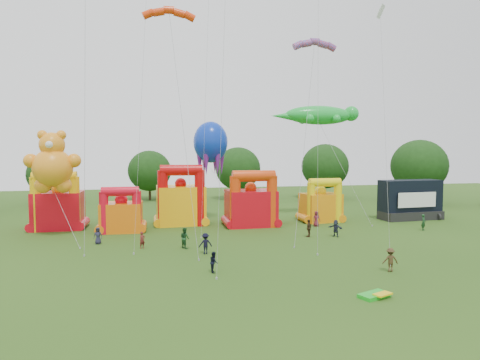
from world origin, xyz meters
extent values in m
plane|color=#284A14|center=(0.00, 0.00, 0.00)|extent=(160.00, 160.00, 0.00)
cylinder|color=#352314|center=(36.70, 42.36, 1.86)|extent=(0.44, 0.44, 3.72)
ellipsoid|color=#163710|center=(36.70, 42.36, 6.41)|extent=(9.30, 9.30, 8.89)
cylinder|color=#352314|center=(24.11, 52.80, 1.75)|extent=(0.44, 0.44, 3.51)
ellipsoid|color=#163710|center=(24.11, 52.80, 6.04)|extent=(8.77, 8.78, 8.39)
cylinder|color=#352314|center=(7.83, 54.48, 1.65)|extent=(0.44, 0.44, 3.30)
ellipsoid|color=#163710|center=(7.83, 54.48, 5.68)|extent=(8.25, 8.25, 7.88)
cylinder|color=#352314|center=(-8.12, 56.46, 1.55)|extent=(0.44, 0.44, 3.09)
ellipsoid|color=#163710|center=(-8.12, 56.46, 5.32)|extent=(7.73, 7.72, 7.38)
cylinder|color=#352314|center=(-24.53, 53.71, 1.44)|extent=(0.44, 0.44, 2.88)
ellipsoid|color=#163710|center=(-24.53, 53.71, 4.96)|extent=(7.20, 7.20, 6.88)
cube|color=red|center=(-18.06, 29.45, 2.13)|extent=(5.27, 4.23, 4.26)
cylinder|color=yellow|center=(-20.10, 27.92, 3.05)|extent=(1.16, 1.16, 6.09)
cylinder|color=yellow|center=(-16.01, 27.92, 3.05)|extent=(1.16, 1.16, 6.09)
cylinder|color=yellow|center=(-18.06, 27.92, 6.09)|extent=(4.67, 1.21, 1.21)
sphere|color=yellow|center=(-18.06, 29.45, 4.56)|extent=(1.40, 1.40, 1.40)
cube|color=orange|center=(-10.80, 26.34, 1.61)|extent=(4.57, 3.72, 3.22)
cylinder|color=red|center=(-12.53, 25.05, 2.30)|extent=(0.97, 0.97, 4.60)
cylinder|color=red|center=(-9.08, 25.05, 2.30)|extent=(0.97, 0.97, 4.60)
cylinder|color=red|center=(-10.80, 25.05, 4.60)|extent=(3.94, 1.02, 1.02)
sphere|color=red|center=(-10.80, 26.34, 3.52)|extent=(1.40, 1.40, 1.40)
cube|color=#FFAE0D|center=(-4.03, 29.82, 2.34)|extent=(5.88, 4.85, 4.69)
cylinder|color=#BE080A|center=(-6.21, 28.20, 3.35)|extent=(1.23, 1.23, 6.69)
cylinder|color=#BE080A|center=(-1.86, 28.20, 3.35)|extent=(1.23, 1.23, 6.69)
cylinder|color=#BE080A|center=(-4.03, 28.20, 6.69)|extent=(4.96, 1.29, 1.29)
sphere|color=#BE080A|center=(-4.03, 29.82, 4.99)|extent=(1.40, 1.40, 1.40)
cube|color=red|center=(4.16, 27.25, 2.13)|extent=(5.79, 4.70, 4.25)
cylinder|color=red|center=(1.97, 25.62, 3.04)|extent=(1.24, 1.24, 6.07)
cylinder|color=red|center=(6.36, 25.62, 3.04)|extent=(1.24, 1.24, 6.07)
cylinder|color=red|center=(4.16, 25.62, 6.07)|extent=(5.01, 1.30, 1.30)
sphere|color=red|center=(4.16, 27.25, 4.55)|extent=(1.40, 1.40, 1.40)
cube|color=orange|center=(13.57, 28.52, 1.77)|extent=(5.02, 4.26, 3.54)
cylinder|color=yellow|center=(11.80, 27.21, 2.53)|extent=(0.99, 0.99, 5.06)
cylinder|color=yellow|center=(15.33, 27.21, 2.53)|extent=(0.99, 0.99, 5.06)
cylinder|color=yellow|center=(13.57, 27.21, 5.06)|extent=(4.02, 1.04, 1.04)
sphere|color=yellow|center=(13.57, 28.52, 3.84)|extent=(1.40, 1.40, 1.40)
cube|color=black|center=(25.73, 27.64, 0.55)|extent=(8.31, 3.64, 1.10)
cube|color=black|center=(25.73, 27.84, 3.13)|extent=(8.28, 3.25, 4.05)
cube|color=white|center=(25.73, 26.27, 2.72)|extent=(5.58, 0.50, 1.90)
cylinder|color=black|center=(22.49, 26.42, 0.40)|extent=(0.30, 0.90, 0.90)
cylinder|color=black|center=(28.97, 26.42, 0.40)|extent=(0.30, 0.90, 0.90)
sphere|color=orange|center=(-17.42, 24.39, 7.25)|extent=(4.00, 4.00, 4.00)
sphere|color=orange|center=(-17.42, 24.39, 9.61)|extent=(2.54, 2.54, 2.54)
sphere|color=orange|center=(-18.33, 24.39, 10.61)|extent=(1.00, 1.00, 1.00)
sphere|color=orange|center=(-16.51, 24.39, 10.61)|extent=(1.00, 1.00, 1.00)
sphere|color=orange|center=(-19.51, 24.39, 7.97)|extent=(1.45, 1.45, 1.45)
sphere|color=orange|center=(-15.33, 24.39, 7.97)|extent=(1.45, 1.45, 1.45)
sphere|color=orange|center=(-18.42, 24.39, 5.43)|extent=(1.64, 1.64, 1.64)
sphere|color=orange|center=(-16.42, 24.39, 5.43)|extent=(1.64, 1.64, 1.64)
sphere|color=white|center=(-17.42, 23.16, 9.61)|extent=(0.73, 0.73, 0.73)
ellipsoid|color=green|center=(14.78, 32.46, 13.77)|extent=(9.55, 2.98, 2.54)
sphere|color=green|center=(19.45, 32.46, 14.05)|extent=(2.05, 2.05, 2.05)
cone|color=green|center=(9.93, 32.46, 13.59)|extent=(3.73, 1.49, 1.49)
sphere|color=green|center=(16.65, 33.95, 13.21)|extent=(1.12, 1.12, 1.12)
sphere|color=green|center=(16.65, 30.97, 13.21)|extent=(1.12, 1.12, 1.12)
sphere|color=green|center=(12.92, 33.95, 13.21)|extent=(1.12, 1.12, 1.12)
sphere|color=green|center=(12.92, 30.97, 13.21)|extent=(1.12, 1.12, 1.12)
ellipsoid|color=#0B2FB2|center=(-0.06, 31.91, 10.07)|extent=(4.38, 4.38, 5.26)
cone|color=#591E8C|center=(1.36, 31.91, 7.66)|extent=(0.99, 0.99, 3.51)
cone|color=#591E8C|center=(0.65, 33.14, 7.66)|extent=(0.99, 0.99, 3.51)
cone|color=#591E8C|center=(-0.77, 33.14, 7.66)|extent=(0.99, 0.99, 3.51)
cone|color=#591E8C|center=(-1.49, 31.91, 7.66)|extent=(0.99, 0.99, 3.51)
cone|color=#591E8C|center=(-0.77, 30.68, 7.66)|extent=(0.99, 0.99, 3.51)
cone|color=#591E8C|center=(0.65, 30.68, 7.66)|extent=(0.99, 0.99, 3.51)
cube|color=white|center=(13.03, 13.52, 21.48)|extent=(1.02, 1.02, 1.10)
cube|color=green|center=(6.16, 1.14, 0.12)|extent=(2.23, 1.68, 0.24)
cube|color=yellow|center=(6.56, 0.84, 0.26)|extent=(1.34, 1.01, 0.10)
imported|color=#222138|center=(-12.54, 20.04, 0.81)|extent=(0.87, 0.64, 1.62)
imported|color=maroon|center=(-8.29, 17.31, 0.78)|extent=(0.68, 0.63, 1.55)
imported|color=#1B4420|center=(-4.43, 16.64, 0.96)|extent=(1.11, 1.18, 1.93)
imported|color=black|center=(-2.81, 14.10, 0.92)|extent=(1.24, 0.79, 1.83)
imported|color=#3F2919|center=(8.64, 19.36, 0.92)|extent=(1.05, 1.10, 1.84)
imported|color=#24293C|center=(11.45, 18.94, 0.89)|extent=(1.46, 1.60, 1.77)
imported|color=maroon|center=(11.67, 25.00, 0.92)|extent=(0.91, 0.61, 1.83)
imported|color=#183C1D|center=(22.66, 20.34, 0.92)|extent=(0.79, 0.78, 1.84)
imported|color=black|center=(-2.83, 8.38, 0.78)|extent=(0.61, 0.77, 1.55)
imported|color=#402F19|center=(10.11, 6.01, 0.89)|extent=(1.24, 0.82, 1.79)
camera|label=1|loc=(-6.94, -22.57, 9.05)|focal=32.00mm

